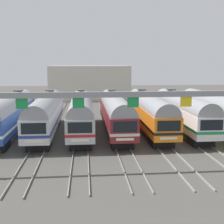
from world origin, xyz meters
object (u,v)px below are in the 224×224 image
(commuter_train_maroon, at_px, (115,112))
(commuter_train_orange, at_px, (149,111))
(commuter_train_blue, at_px, (10,113))
(commuter_train_stainless, at_px, (81,112))
(catenary_gantry, at_px, (133,104))
(commuter_train_silver, at_px, (46,113))
(commuter_train_yellow, at_px, (214,110))
(commuter_train_white, at_px, (182,111))

(commuter_train_maroon, distance_m, commuter_train_orange, 4.25)
(commuter_train_blue, distance_m, commuter_train_stainless, 8.51)
(commuter_train_maroon, bearing_deg, catenary_gantry, -90.00)
(commuter_train_silver, height_order, commuter_train_yellow, commuter_train_silver)
(commuter_train_stainless, height_order, commuter_train_orange, same)
(commuter_train_maroon, relative_size, commuter_train_white, 1.00)
(commuter_train_yellow, relative_size, catenary_gantry, 0.59)
(commuter_train_yellow, height_order, catenary_gantry, catenary_gantry)
(commuter_train_orange, relative_size, commuter_train_yellow, 1.00)
(commuter_train_stainless, bearing_deg, commuter_train_yellow, -0.01)
(commuter_train_stainless, height_order, commuter_train_white, same)
(commuter_train_blue, distance_m, commuter_train_white, 21.27)
(commuter_train_white, relative_size, commuter_train_yellow, 1.00)
(commuter_train_maroon, height_order, commuter_train_yellow, commuter_train_maroon)
(commuter_train_orange, height_order, catenary_gantry, catenary_gantry)
(commuter_train_blue, height_order, commuter_train_maroon, same)
(commuter_train_white, bearing_deg, commuter_train_orange, 180.00)
(commuter_train_silver, height_order, commuter_train_maroon, same)
(commuter_train_orange, relative_size, catenary_gantry, 0.59)
(commuter_train_yellow, distance_m, catenary_gantry, 18.78)
(commuter_train_maroon, xyz_separation_m, commuter_train_white, (8.51, 0.00, 0.00))
(commuter_train_maroon, xyz_separation_m, catenary_gantry, (0.00, -13.50, 2.76))
(commuter_train_maroon, distance_m, commuter_train_yellow, 12.76)
(commuter_train_white, bearing_deg, commuter_train_yellow, -0.06)
(commuter_train_stainless, xyz_separation_m, catenary_gantry, (4.25, -13.50, 2.76))
(commuter_train_silver, bearing_deg, commuter_train_maroon, 0.00)
(commuter_train_silver, bearing_deg, commuter_train_yellow, -0.01)
(commuter_train_orange, bearing_deg, commuter_train_blue, 180.00)
(catenary_gantry, bearing_deg, commuter_train_silver, 122.22)
(commuter_train_orange, bearing_deg, commuter_train_silver, 180.00)
(commuter_train_blue, height_order, commuter_train_white, same)
(commuter_train_blue, xyz_separation_m, commuter_train_white, (21.27, 0.00, 0.00))
(commuter_train_blue, bearing_deg, commuter_train_orange, 0.00)
(commuter_train_white, bearing_deg, commuter_train_blue, 180.00)
(commuter_train_blue, distance_m, commuter_train_silver, 4.25)
(commuter_train_stainless, distance_m, catenary_gantry, 14.42)
(commuter_train_stainless, height_order, commuter_train_maroon, same)
(commuter_train_silver, bearing_deg, commuter_train_orange, 0.00)
(commuter_train_blue, xyz_separation_m, commuter_train_maroon, (12.76, 0.00, 0.00))
(commuter_train_silver, distance_m, commuter_train_orange, 12.76)
(commuter_train_yellow, bearing_deg, commuter_train_white, 179.94)
(commuter_train_maroon, relative_size, catenary_gantry, 0.59)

